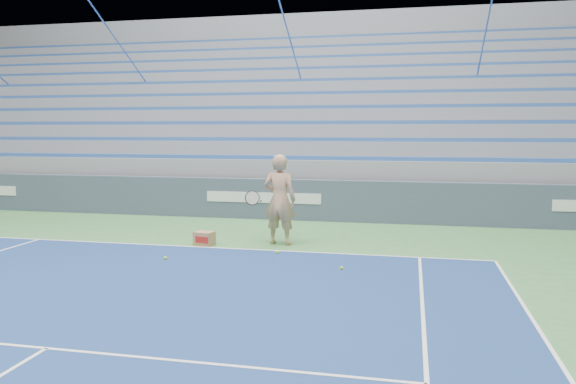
# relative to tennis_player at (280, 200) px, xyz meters

# --- Properties ---
(sponsor_barrier) EXTENTS (30.00, 0.32, 1.10)m
(sponsor_barrier) POSITION_rel_tennis_player_xyz_m (-1.21, 3.31, -0.41)
(sponsor_barrier) COLOR #3E4A5E
(sponsor_barrier) RESTS_ON ground
(bleachers) EXTENTS (31.00, 9.15, 7.30)m
(bleachers) POSITION_rel_tennis_player_xyz_m (-1.21, 9.03, 1.39)
(bleachers) COLOR gray
(bleachers) RESTS_ON ground
(tennis_player) EXTENTS (0.98, 0.88, 1.92)m
(tennis_player) POSITION_rel_tennis_player_xyz_m (0.00, 0.00, 0.00)
(tennis_player) COLOR tan
(tennis_player) RESTS_ON ground
(ball_box) EXTENTS (0.45, 0.38, 0.29)m
(ball_box) POSITION_rel_tennis_player_xyz_m (-1.53, -0.46, -0.82)
(ball_box) COLOR #A27A4E
(ball_box) RESTS_ON ground
(tennis_ball_0) EXTENTS (0.07, 0.07, 0.07)m
(tennis_ball_0) POSITION_rel_tennis_player_xyz_m (-1.81, -0.35, -0.93)
(tennis_ball_0) COLOR #B4D52B
(tennis_ball_0) RESTS_ON ground
(tennis_ball_1) EXTENTS (0.07, 0.07, 0.07)m
(tennis_ball_1) POSITION_rel_tennis_player_xyz_m (0.17, -0.92, -0.93)
(tennis_ball_1) COLOR #B4D52B
(tennis_ball_1) RESTS_ON ground
(tennis_ball_2) EXTENTS (0.07, 0.07, 0.07)m
(tennis_ball_2) POSITION_rel_tennis_player_xyz_m (1.57, -1.92, -0.93)
(tennis_ball_2) COLOR #B4D52B
(tennis_ball_2) RESTS_ON ground
(tennis_ball_3) EXTENTS (0.07, 0.07, 0.07)m
(tennis_ball_3) POSITION_rel_tennis_player_xyz_m (-1.77, -1.87, -0.93)
(tennis_ball_3) COLOR #B4D52B
(tennis_ball_3) RESTS_ON ground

